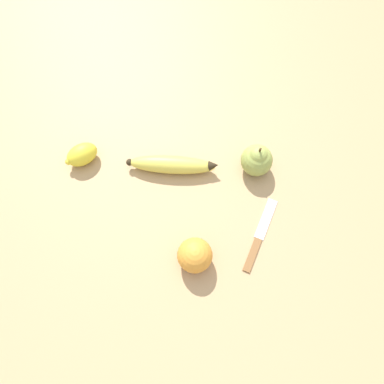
# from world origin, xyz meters

# --- Properties ---
(ground_plane) EXTENTS (3.00, 3.00, 0.00)m
(ground_plane) POSITION_xyz_m (0.00, 0.00, 0.00)
(ground_plane) COLOR tan
(banana) EXTENTS (0.22, 0.09, 0.04)m
(banana) POSITION_xyz_m (-0.04, 0.03, 0.02)
(banana) COLOR #DBCC4C
(banana) RESTS_ON ground_plane
(orange) EXTENTS (0.07, 0.07, 0.07)m
(orange) POSITION_xyz_m (-0.02, -0.20, 0.04)
(orange) COLOR orange
(orange) RESTS_ON ground_plane
(pear) EXTENTS (0.07, 0.07, 0.09)m
(pear) POSITION_xyz_m (0.16, -0.00, 0.04)
(pear) COLOR #99A84C
(pear) RESTS_ON ground_plane
(lemon) EXTENTS (0.09, 0.08, 0.05)m
(lemon) POSITION_xyz_m (-0.25, 0.08, 0.03)
(lemon) COLOR yellow
(lemon) RESTS_ON ground_plane
(paring_knife) EXTENTS (0.11, 0.16, 0.01)m
(paring_knife) POSITION_xyz_m (0.13, -0.17, 0.00)
(paring_knife) COLOR silver
(paring_knife) RESTS_ON ground_plane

